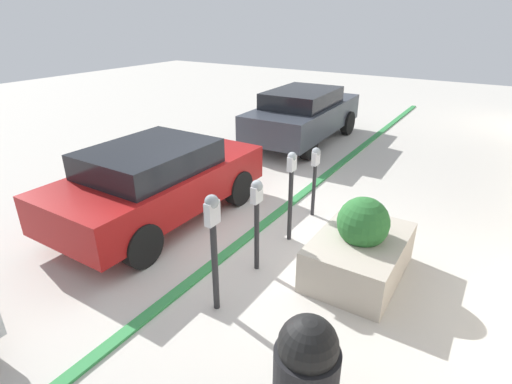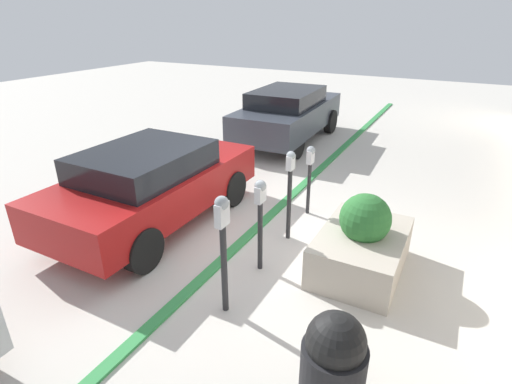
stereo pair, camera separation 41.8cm
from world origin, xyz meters
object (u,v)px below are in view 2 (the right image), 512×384
(parked_car_middle, at_px, (152,183))
(parked_car_rear, at_px, (288,113))
(parking_meter_nearest, at_px, (223,236))
(parking_meter_fourth, at_px, (310,167))
(parking_meter_second, at_px, (260,209))
(planter_box, at_px, (362,244))
(parking_meter_middle, at_px, (290,183))
(trash_bin, at_px, (332,373))

(parked_car_middle, bearing_deg, parked_car_rear, -0.26)
(parking_meter_nearest, xyz_separation_m, parking_meter_fourth, (2.99, 0.06, -0.14))
(parking_meter_second, xyz_separation_m, planter_box, (0.65, -1.30, -0.54))
(parking_meter_fourth, height_order, parked_car_middle, parked_car_middle)
(planter_box, distance_m, parked_car_rear, 6.53)
(parking_meter_middle, distance_m, planter_box, 1.45)
(parked_car_rear, bearing_deg, parking_meter_middle, -158.06)
(parking_meter_second, height_order, parking_meter_middle, parking_meter_middle)
(trash_bin, bearing_deg, parked_car_middle, 60.52)
(parking_meter_middle, height_order, parking_meter_fourth, parking_meter_middle)
(parking_meter_second, height_order, trash_bin, parking_meter_second)
(parking_meter_second, xyz_separation_m, parking_meter_middle, (0.99, -0.01, 0.03))
(parking_meter_fourth, height_order, trash_bin, parking_meter_fourth)
(parked_car_middle, bearing_deg, parking_meter_second, -99.26)
(parking_meter_nearest, relative_size, parking_meter_second, 1.13)
(planter_box, relative_size, parked_car_rear, 0.37)
(parking_meter_second, distance_m, parked_car_rear, 6.51)
(parking_meter_middle, relative_size, trash_bin, 1.24)
(parking_meter_middle, bearing_deg, parking_meter_nearest, -179.43)
(parking_meter_nearest, distance_m, parking_meter_middle, 1.99)
(planter_box, bearing_deg, parking_meter_nearest, 142.43)
(parking_meter_nearest, bearing_deg, parked_car_middle, 59.36)
(parking_meter_nearest, height_order, parking_meter_fourth, parking_meter_nearest)
(parking_meter_fourth, bearing_deg, parking_meter_middle, -177.53)
(parking_meter_middle, distance_m, trash_bin, 3.32)
(parking_meter_middle, distance_m, parking_meter_fourth, 1.01)
(trash_bin, bearing_deg, parked_car_rear, 26.27)
(parked_car_rear, bearing_deg, parking_meter_nearest, -164.14)
(parking_meter_fourth, bearing_deg, trash_bin, -156.20)
(planter_box, bearing_deg, parking_meter_middle, 75.15)
(parked_car_rear, height_order, trash_bin, parked_car_rear)
(trash_bin, bearing_deg, parking_meter_fourth, 23.80)
(parking_meter_second, bearing_deg, planter_box, -63.46)
(parking_meter_nearest, xyz_separation_m, parked_car_rear, (7.11, 2.29, -0.25))
(parking_meter_nearest, height_order, parked_car_rear, parking_meter_nearest)
(parking_meter_nearest, relative_size, parking_meter_middle, 1.04)
(trash_bin, bearing_deg, parking_meter_second, 41.83)
(parking_meter_nearest, height_order, planter_box, parking_meter_nearest)
(planter_box, bearing_deg, parked_car_middle, 94.29)
(parking_meter_second, relative_size, parked_car_rear, 0.31)
(parking_meter_fourth, height_order, planter_box, parking_meter_fourth)
(parking_meter_nearest, distance_m, planter_box, 2.18)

